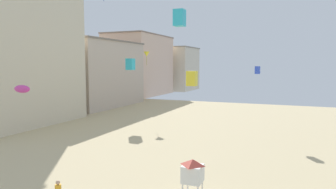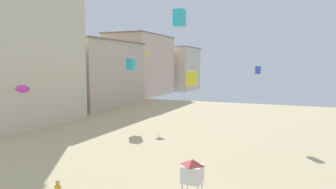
# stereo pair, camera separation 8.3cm
# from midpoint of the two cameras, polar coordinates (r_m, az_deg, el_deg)

# --- Properties ---
(boardwalk_hotel_mid) EXTENTS (16.47, 19.47, 12.56)m
(boardwalk_hotel_mid) POSITION_cam_midpoint_polar(r_m,az_deg,el_deg) (63.10, -15.16, 3.79)
(boardwalk_hotel_mid) COLOR #C6B29E
(boardwalk_hotel_mid) RESTS_ON ground
(boardwalk_hotel_far) EXTENTS (11.69, 20.11, 15.78)m
(boardwalk_hotel_far) POSITION_cam_midpoint_polar(r_m,az_deg,el_deg) (82.54, -5.32, 5.42)
(boardwalk_hotel_far) COLOR beige
(boardwalk_hotel_far) RESTS_ON ground
(boardwalk_hotel_distant) EXTENTS (17.53, 14.62, 13.52)m
(boardwalk_hotel_distant) POSITION_cam_midpoint_polar(r_m,az_deg,el_deg) (99.95, -0.14, 4.80)
(boardwalk_hotel_distant) COLOR beige
(boardwalk_hotel_distant) RESTS_ON ground
(lifeguard_stand) EXTENTS (1.10, 1.10, 2.55)m
(lifeguard_stand) POSITION_cam_midpoint_polar(r_m,az_deg,el_deg) (18.26, 4.45, -13.99)
(lifeguard_stand) COLOR white
(lifeguard_stand) RESTS_ON ground
(kite_cyan_box) EXTENTS (0.70, 0.70, 1.09)m
(kite_cyan_box) POSITION_cam_midpoint_polar(r_m,az_deg,el_deg) (21.02, 2.02, 13.99)
(kite_cyan_box) COLOR #2DB7CC
(kite_blue_box) EXTENTS (0.58, 0.58, 0.90)m
(kite_blue_box) POSITION_cam_midpoint_polar(r_m,az_deg,el_deg) (37.95, 16.16, 4.37)
(kite_blue_box) COLOR blue
(kite_magenta_parafoil) EXTENTS (1.70, 0.47, 0.66)m
(kite_magenta_parafoil) POSITION_cam_midpoint_polar(r_m,az_deg,el_deg) (28.54, -25.46, 0.94)
(kite_magenta_parafoil) COLOR #DB3D9E
(kite_cyan_box_2) EXTENTS (1.04, 1.04, 1.64)m
(kite_cyan_box_2) POSITION_cam_midpoint_polar(r_m,az_deg,el_deg) (44.87, -7.03, 5.58)
(kite_cyan_box_2) COLOR #2DB7CC
(kite_yellow_box) EXTENTS (0.78, 0.78, 1.23)m
(kite_yellow_box) POSITION_cam_midpoint_polar(r_m,az_deg,el_deg) (25.71, 4.35, 2.98)
(kite_yellow_box) COLOR yellow
(kite_yellow_delta) EXTENTS (0.93, 0.93, 2.10)m
(kite_yellow_delta) POSITION_cam_midpoint_polar(r_m,az_deg,el_deg) (47.86, -4.03, 7.47)
(kite_yellow_delta) COLOR yellow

